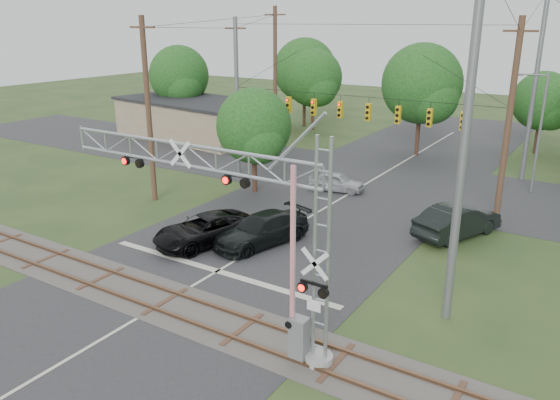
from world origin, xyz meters
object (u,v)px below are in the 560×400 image
Objects in this scene: crossing_gantry at (233,211)px; sedan_silver at (336,182)px; traffic_signal_span at (366,110)px; commercial_building at (194,118)px; pickup_black at (205,230)px; streetlight at (538,127)px; car_dark at (261,230)px.

sedan_silver is at bearing 105.57° from crossing_gantry.
traffic_signal_span is (-3.16, 18.37, 0.80)m from crossing_gantry.
commercial_building is (-22.50, 8.91, -3.84)m from traffic_signal_span.
sedan_silver is 0.23× the size of commercial_building.
crossing_gantry is at bearing -24.69° from pickup_black.
traffic_signal_span is 2.40× the size of streetlight.
car_dark is 10.61m from sedan_silver.
car_dark is at bearing 118.17° from crossing_gantry.
sedan_silver is 22.45m from commercial_building.
streetlight reaches higher than car_dark.
sedan_silver is at bearing 100.72° from pickup_black.
crossing_gantry is 26.00m from streetlight.
commercial_building is at bearing 176.35° from streetlight.
sedan_silver is (1.60, 12.09, -0.12)m from pickup_black.
traffic_signal_span is 1.13× the size of commercial_building.
car_dark is (2.55, 1.52, 0.03)m from pickup_black.
pickup_black is 2.97m from car_dark.
crossing_gantry is 0.69× the size of commercial_building.
streetlight is (9.35, 6.88, -1.23)m from traffic_signal_span.
traffic_signal_span is at bearing -143.64° from streetlight.
car_dark is at bearing -95.38° from traffic_signal_span.
crossing_gantry is at bearing -103.78° from streetlight.
streetlight is at bearing 36.36° from traffic_signal_span.
crossing_gantry is 9.72m from car_dark.
crossing_gantry is 10.05m from pickup_black.
streetlight is at bearing -70.21° from sedan_silver.
traffic_signal_span is at bearing -100.51° from sedan_silver.
car_dark is at bearing 173.42° from sedan_silver.
sedan_silver is (-1.95, -0.04, -5.07)m from traffic_signal_span.
commercial_building is (-18.96, 21.04, 1.11)m from pickup_black.
commercial_building is (-25.66, 27.28, -3.04)m from crossing_gantry.
crossing_gantry is at bearing -45.11° from car_dark.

